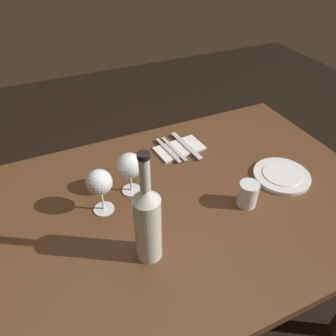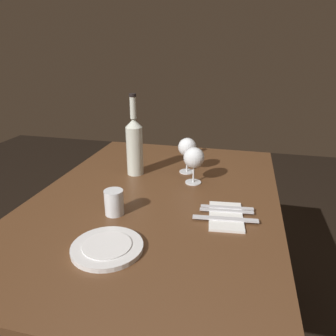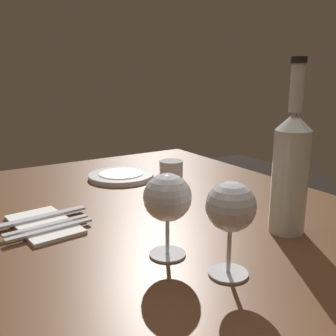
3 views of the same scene
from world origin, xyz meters
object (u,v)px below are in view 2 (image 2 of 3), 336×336
Objects in this scene: dinner_plate at (107,247)px; fork_inner at (226,211)px; wine_bottle at (135,145)px; fork_outer at (227,207)px; wine_glass_left at (194,158)px; wine_glass_right at (187,148)px; water_tumbler at (114,203)px; folded_napkin at (226,216)px; table_knife at (225,219)px.

dinner_plate is 1.11× the size of fork_inner.
wine_bottle is at bearing -168.84° from dinner_plate.
fork_inner is at bearing 0.00° from fork_outer.
wine_bottle is (-0.04, -0.27, 0.03)m from wine_glass_left.
fork_inner is (0.27, 0.42, -0.12)m from wine_bottle.
dinner_plate is (0.52, -0.16, -0.10)m from wine_glass_left.
fork_outer is at bearing 180.00° from fork_inner.
wine_glass_right is 0.79× the size of dinner_plate.
water_tumbler is 0.48× the size of fork_outer.
wine_glass_right is 0.43m from folded_napkin.
dinner_plate is 0.95× the size of table_knife.
wine_bottle is 0.58m from dinner_plate.
wine_bottle is 1.74× the size of dinner_plate.
wine_glass_left is at bearing 146.20° from water_tumbler.
wine_glass_right reaches higher than dinner_plate.
wine_glass_right is (-0.11, -0.05, 0.01)m from wine_glass_left.
wine_glass_right is at bearing -153.32° from table_knife.
wine_glass_left is 0.39m from water_tumbler.
wine_glass_right is at bearing -151.47° from folded_napkin.
wine_glass_left is 0.85× the size of fork_inner.
water_tumbler is 0.43× the size of folded_napkin.
water_tumbler is at bearing -76.22° from fork_inner.
folded_napkin is (0.26, 0.15, -0.10)m from wine_glass_left.
wine_glass_left is 0.44× the size of wine_bottle.
water_tumbler is 0.41× the size of table_knife.
water_tumbler is (0.36, 0.05, -0.09)m from wine_bottle.
wine_glass_left reaches higher than table_knife.
water_tumbler is at bearing -72.60° from fork_outer.
wine_glass_left is 1.78× the size of water_tumbler.
water_tumbler is at bearing -79.96° from folded_napkin.
dinner_plate is (0.56, 0.11, -0.12)m from wine_bottle.
wine_glass_right is 0.45× the size of wine_bottle.
wine_glass_left is at bearing -143.61° from fork_outer.
water_tumbler is 0.43× the size of dinner_plate.
fork_inner is 1.00× the size of fork_outer.
wine_glass_left is 0.76× the size of folded_napkin.
wine_glass_right is 0.46m from table_knife.
wine_bottle is 0.50m from fork_outer.
fork_outer is (-0.31, 0.31, 0.00)m from dinner_plate.
water_tumbler is at bearing -84.56° from table_knife.
water_tumbler is 0.39m from fork_outer.
wine_bottle reaches higher than fork_inner.
dinner_plate is 0.42m from fork_inner.
wine_glass_left reaches higher than fork_outer.
wine_glass_left is 0.27m from wine_bottle.
fork_outer and table_knife have the same top height.
wine_glass_left is 0.27m from fork_outer.
dinner_plate is at bearing -9.82° from wine_glass_right.
dinner_plate reaches higher than table_knife.
folded_napkin is at bearing 100.04° from water_tumbler.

